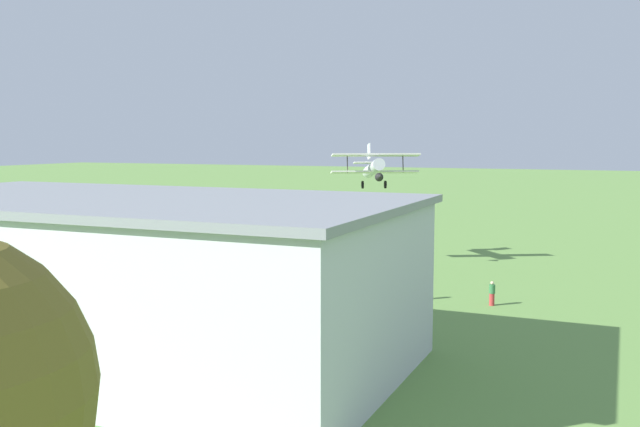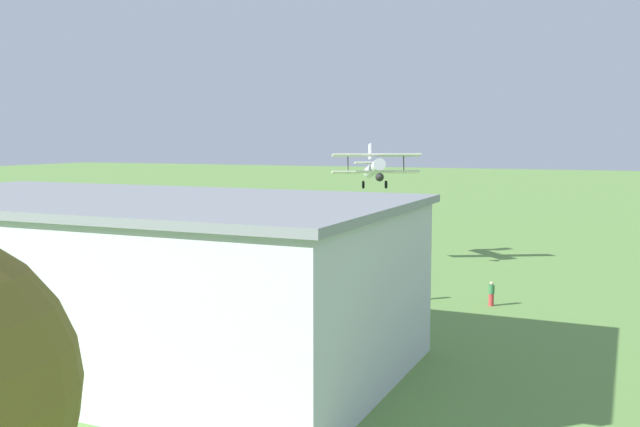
% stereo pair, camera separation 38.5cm
% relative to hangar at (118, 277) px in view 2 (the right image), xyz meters
% --- Properties ---
extents(ground_plane, '(400.00, 400.00, 0.00)m').
position_rel_hangar_xyz_m(ground_plane, '(2.66, -29.62, -3.84)').
color(ground_plane, '#608C42').
extents(hangar, '(27.30, 14.86, 7.66)m').
position_rel_hangar_xyz_m(hangar, '(0.00, 0.00, 0.00)').
color(hangar, silver).
rests_on(hangar, ground_plane).
extents(biplane, '(7.20, 6.60, 3.75)m').
position_rel_hangar_xyz_m(biplane, '(-2.91, -29.15, 4.16)').
color(biplane, silver).
extents(car_silver, '(2.24, 4.19, 1.55)m').
position_rel_hangar_xyz_m(car_silver, '(13.33, -12.52, -3.03)').
color(car_silver, '#B7B7BC').
rests_on(car_silver, ground_plane).
extents(car_blue, '(2.28, 4.15, 1.62)m').
position_rel_hangar_xyz_m(car_blue, '(20.47, -12.36, -3.00)').
color(car_blue, '#23389E').
rests_on(car_blue, ground_plane).
extents(person_near_hangar_door, '(0.47, 0.47, 1.53)m').
position_rel_hangar_xyz_m(person_near_hangar_door, '(-10.08, -17.21, -3.08)').
color(person_near_hangar_door, beige).
rests_on(person_near_hangar_door, ground_plane).
extents(person_at_fence_line, '(0.54, 0.54, 1.56)m').
position_rel_hangar_xyz_m(person_at_fence_line, '(8.90, -12.55, -3.07)').
color(person_at_fence_line, '#33723F').
rests_on(person_at_fence_line, ground_plane).
extents(person_walking_on_apron, '(0.45, 0.45, 1.57)m').
position_rel_hangar_xyz_m(person_walking_on_apron, '(7.99, -14.21, -3.06)').
color(person_walking_on_apron, beige).
rests_on(person_walking_on_apron, ground_plane).
extents(person_beside_truck, '(0.54, 0.54, 1.53)m').
position_rel_hangar_xyz_m(person_beside_truck, '(-14.55, -17.35, -3.09)').
color(person_beside_truck, '#B23333').
rests_on(person_beside_truck, ground_plane).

